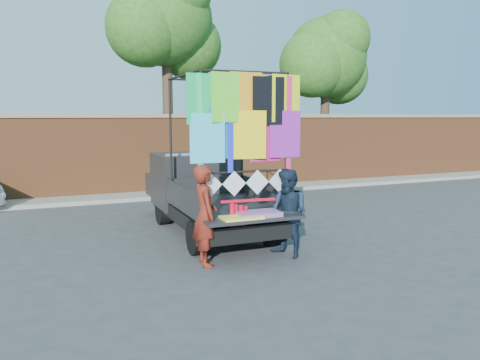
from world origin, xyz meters
name	(u,v)px	position (x,y,z in m)	size (l,w,h in m)	color
ground	(223,249)	(0.00, 0.00, 0.00)	(90.00, 90.00, 0.00)	#38383A
brick_wall	(148,154)	(0.00, 7.00, 1.33)	(30.00, 0.45, 2.61)	brown
curb	(153,195)	(0.00, 6.30, 0.06)	(30.00, 1.20, 0.12)	gray
tree_mid	(167,23)	(1.02, 8.12, 5.70)	(4.20, 3.30, 7.73)	#38281C
tree_right	(328,60)	(7.52, 8.12, 4.75)	(4.20, 3.30, 6.62)	#38281C
pickup_truck	(201,191)	(0.18, 1.92, 0.84)	(2.10, 5.26, 3.31)	black
woman	(205,215)	(-0.62, -0.78, 0.86)	(0.63, 0.41, 1.73)	maroon
man	(289,213)	(0.92, -0.90, 0.80)	(0.78, 0.61, 1.60)	#162438
streamer_bundle	(243,212)	(0.04, -0.86, 0.88)	(1.00, 0.14, 0.68)	red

